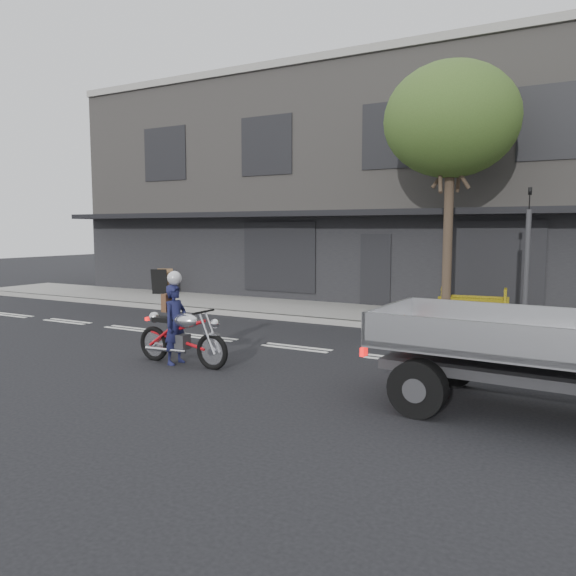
# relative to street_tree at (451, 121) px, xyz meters

# --- Properties ---
(ground) EXTENTS (80.00, 80.00, 0.00)m
(ground) POSITION_rel_street_tree_xyz_m (-2.20, -4.20, -5.28)
(ground) COLOR black
(ground) RESTS_ON ground
(sidewalk) EXTENTS (32.00, 3.20, 0.15)m
(sidewalk) POSITION_rel_street_tree_xyz_m (-2.20, 0.50, -5.20)
(sidewalk) COLOR gray
(sidewalk) RESTS_ON ground
(kerb) EXTENTS (32.00, 0.20, 0.15)m
(kerb) POSITION_rel_street_tree_xyz_m (-2.20, -1.10, -5.20)
(kerb) COLOR gray
(kerb) RESTS_ON ground
(building_main) EXTENTS (26.00, 10.00, 8.00)m
(building_main) POSITION_rel_street_tree_xyz_m (-2.20, 7.10, -1.28)
(building_main) COLOR slate
(building_main) RESTS_ON ground
(street_tree) EXTENTS (3.40, 3.40, 6.74)m
(street_tree) POSITION_rel_street_tree_xyz_m (0.00, 0.00, 0.00)
(street_tree) COLOR #382B21
(street_tree) RESTS_ON ground
(traffic_light_pole) EXTENTS (0.12, 0.12, 3.50)m
(traffic_light_pole) POSITION_rel_street_tree_xyz_m (2.00, -0.85, -3.63)
(traffic_light_pole) COLOR #2D2D30
(traffic_light_pole) RESTS_ON ground
(motorcycle) EXTENTS (2.11, 0.61, 1.08)m
(motorcycle) POSITION_rel_street_tree_xyz_m (-3.40, -6.56, -4.72)
(motorcycle) COLOR black
(motorcycle) RESTS_ON ground
(rider) EXTENTS (0.37, 0.56, 1.52)m
(rider) POSITION_rel_street_tree_xyz_m (-3.55, -6.56, -4.52)
(rider) COLOR #16183E
(rider) RESTS_ON ground
(construction_barrier) EXTENTS (1.74, 0.86, 0.94)m
(construction_barrier) POSITION_rel_street_tree_xyz_m (0.63, 0.12, -4.66)
(construction_barrier) COLOR yellow
(construction_barrier) RESTS_ON sidewalk
(sandwich_board) EXTENTS (0.70, 0.61, 0.94)m
(sandwich_board) POSITION_rel_street_tree_xyz_m (-10.75, 1.10, -4.66)
(sandwich_board) COLOR black
(sandwich_board) RESTS_ON sidewalk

